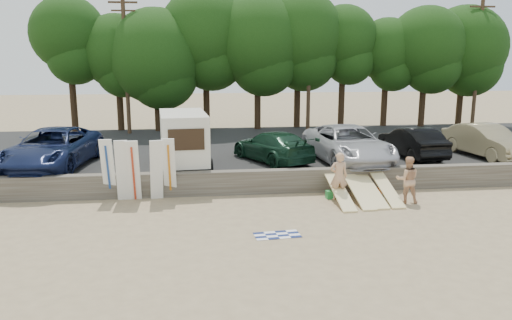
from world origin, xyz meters
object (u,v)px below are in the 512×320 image
(beachgoer_b, at_px, (407,180))
(beachgoer_a, at_px, (339,176))
(cooler, at_px, (331,195))
(box_trailer, at_px, (184,137))
(car_2, at_px, (348,144))
(car_1, at_px, (273,146))
(car_4, at_px, (486,141))
(car_3, at_px, (412,142))
(car_0, at_px, (53,148))

(beachgoer_b, bearing_deg, beachgoer_a, -3.51)
(beachgoer_a, relative_size, cooler, 5.16)
(box_trailer, distance_m, car_2, 7.83)
(car_1, bearing_deg, car_4, 154.30)
(car_3, relative_size, beachgoer_b, 2.47)
(car_0, xyz_separation_m, cooler, (11.94, -4.04, -1.44))
(car_1, distance_m, car_2, 3.63)
(car_1, bearing_deg, car_3, 156.93)
(car_4, bearing_deg, car_0, 170.75)
(car_2, xyz_separation_m, beachgoer_b, (1.04, -4.57, -0.64))
(beachgoer_b, bearing_deg, car_2, -66.25)
(car_1, relative_size, car_2, 0.80)
(car_1, xyz_separation_m, beachgoer_a, (2.01, -4.49, -0.45))
(cooler, bearing_deg, car_0, 157.74)
(car_2, distance_m, beachgoer_b, 4.73)
(car_3, xyz_separation_m, beachgoer_b, (-2.54, -5.40, -0.53))
(car_4, bearing_deg, beachgoer_b, -150.80)
(beachgoer_a, distance_m, cooler, 0.89)
(car_1, height_order, car_3, car_3)
(car_1, relative_size, car_3, 1.09)
(beachgoer_b, distance_m, cooler, 3.08)
(car_0, xyz_separation_m, car_3, (17.33, 0.45, -0.14))
(car_3, bearing_deg, beachgoer_b, 59.50)
(car_1, bearing_deg, car_0, -23.73)
(car_4, xyz_separation_m, cooler, (-9.12, -4.12, -1.36))
(beachgoer_a, bearing_deg, cooler, -40.40)
(box_trailer, xyz_separation_m, car_4, (15.12, 0.81, -0.61))
(car_4, bearing_deg, box_trailer, 173.60)
(car_0, bearing_deg, car_1, 8.17)
(car_0, distance_m, cooler, 12.69)
(box_trailer, height_order, car_1, box_trailer)
(car_2, bearing_deg, car_0, 172.89)
(box_trailer, bearing_deg, cooler, -33.69)
(car_3, height_order, beachgoer_b, car_3)
(box_trailer, xyz_separation_m, car_3, (11.39, 1.18, -0.66))
(box_trailer, distance_m, car_4, 15.16)
(car_3, distance_m, beachgoer_a, 7.00)
(beachgoer_a, relative_size, beachgoer_b, 1.05)
(car_0, distance_m, car_3, 17.33)
(beachgoer_b, relative_size, cooler, 4.92)
(box_trailer, bearing_deg, beachgoer_a, -34.39)
(car_3, bearing_deg, car_0, -3.78)
(cooler, bearing_deg, beachgoer_a, -47.51)
(car_3, xyz_separation_m, cooler, (-5.39, -4.49, -1.30))
(car_0, distance_m, car_2, 13.75)
(box_trailer, relative_size, car_0, 0.64)
(box_trailer, distance_m, car_3, 11.47)
(car_2, relative_size, car_3, 1.36)
(box_trailer, relative_size, cooler, 10.93)
(car_2, xyz_separation_m, car_3, (3.58, 0.83, -0.11))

